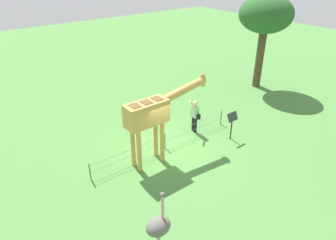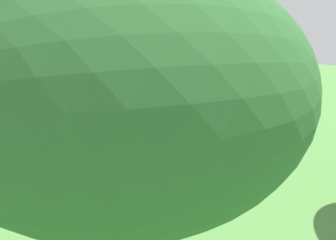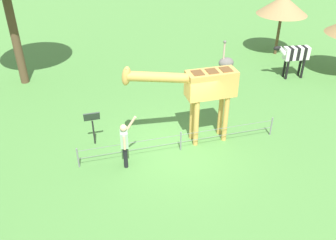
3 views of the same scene
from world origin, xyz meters
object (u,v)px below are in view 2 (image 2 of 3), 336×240
(visitor, at_px, (197,139))
(ostrich, at_px, (34,137))
(tree_east, at_px, (131,91))
(info_sign, at_px, (196,157))
(giraffe, at_px, (139,105))

(visitor, xyz_separation_m, ostrich, (-5.45, -4.54, 0.27))
(ostrich, distance_m, tree_east, 10.40)
(ostrich, height_order, info_sign, ostrich)
(giraffe, height_order, ostrich, giraffe)
(ostrich, xyz_separation_m, tree_east, (9.02, -3.02, 4.20))
(visitor, bearing_deg, tree_east, -64.73)
(tree_east, bearing_deg, ostrich, 161.50)
(tree_east, distance_m, info_sign, 7.96)
(visitor, distance_m, tree_east, 9.48)
(info_sign, bearing_deg, tree_east, -65.97)
(ostrich, bearing_deg, tree_east, -18.50)
(visitor, height_order, ostrich, ostrich)
(visitor, bearing_deg, ostrich, -140.21)
(visitor, relative_size, ostrich, 0.78)
(visitor, xyz_separation_m, info_sign, (0.87, -1.51, 0.05))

